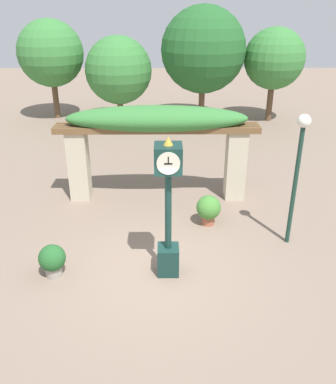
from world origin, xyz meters
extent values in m
plane|color=#7F6B5B|center=(0.00, 0.00, 0.00)|extent=(60.00, 60.00, 0.00)
cube|color=#14332D|center=(0.28, -0.07, 0.31)|extent=(0.44, 0.44, 0.62)
cylinder|color=#14332D|center=(0.28, -0.07, 1.45)|extent=(0.13, 0.13, 1.65)
cylinder|color=gold|center=(0.28, -0.07, 2.29)|extent=(0.21, 0.21, 0.04)
cube|color=#14332D|center=(0.28, -0.07, 2.57)|extent=(0.52, 0.52, 0.52)
cylinder|color=beige|center=(0.28, -0.34, 2.57)|extent=(0.43, 0.02, 0.43)
cylinder|color=beige|center=(0.28, 0.20, 2.57)|extent=(0.43, 0.02, 0.43)
cube|color=black|center=(0.28, -0.36, 2.57)|extent=(0.15, 0.01, 0.02)
cube|color=black|center=(0.28, -0.36, 2.64)|extent=(0.02, 0.01, 0.14)
cone|color=gold|center=(0.28, -0.07, 2.91)|extent=(0.18, 0.18, 0.16)
cube|color=#BCB299|center=(-2.23, 3.61, 1.01)|extent=(0.54, 0.54, 2.01)
cube|color=#BCB299|center=(2.23, 3.61, 1.01)|extent=(0.54, 0.54, 2.01)
cube|color=brown|center=(0.00, 3.34, 2.10)|extent=(5.61, 0.12, 0.17)
cube|color=brown|center=(0.00, 3.52, 2.10)|extent=(5.61, 0.12, 0.17)
cube|color=brown|center=(0.00, 3.70, 2.10)|extent=(5.61, 0.12, 0.17)
cube|color=brown|center=(0.00, 3.89, 2.10)|extent=(5.61, 0.12, 0.17)
ellipsoid|color=#387A38|center=(0.00, 3.61, 2.36)|extent=(4.96, 1.14, 0.70)
cylinder|color=gray|center=(-2.12, -0.16, 0.11)|extent=(0.34, 0.34, 0.22)
sphere|color=#235B28|center=(-2.12, -0.16, 0.43)|extent=(0.56, 0.56, 0.56)
cylinder|color=#9E563D|center=(1.32, 2.00, 0.12)|extent=(0.32, 0.32, 0.24)
sphere|color=#427F33|center=(1.32, 2.00, 0.48)|extent=(0.63, 0.63, 0.63)
cylinder|color=#19382D|center=(3.14, 1.12, 1.40)|extent=(0.10, 0.10, 2.81)
sphere|color=white|center=(3.14, 1.12, 2.96)|extent=(0.29, 0.29, 0.29)
cylinder|color=brown|center=(-5.13, 12.87, 0.99)|extent=(0.28, 0.28, 1.98)
sphere|color=#387A38|center=(-5.13, 12.87, 3.06)|extent=(3.08, 3.08, 3.08)
cylinder|color=brown|center=(-1.92, 12.23, 0.65)|extent=(0.28, 0.28, 1.30)
sphere|color=#387A38|center=(-1.92, 12.23, 2.38)|extent=(3.08, 3.08, 3.08)
cylinder|color=brown|center=(1.98, 12.20, 0.96)|extent=(0.28, 0.28, 1.92)
sphere|color=#235B28|center=(1.98, 12.20, 3.27)|extent=(3.86, 3.86, 3.86)
cylinder|color=brown|center=(5.26, 12.23, 0.96)|extent=(0.28, 0.28, 1.92)
sphere|color=#387A38|center=(5.26, 12.23, 2.89)|extent=(2.78, 2.78, 2.78)
camera|label=1|loc=(0.21, -7.18, 5.19)|focal=38.00mm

